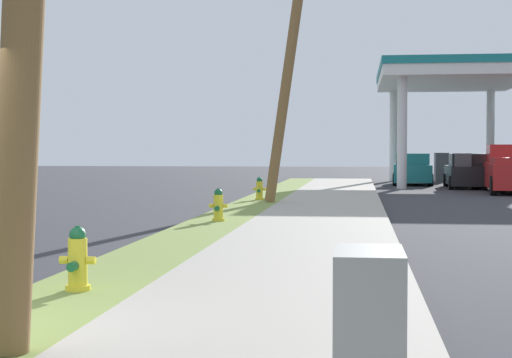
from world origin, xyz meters
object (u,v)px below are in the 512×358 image
Objects in this scene: fire_hydrant_nearest at (78,262)px; car_teal_by_near_pump at (413,170)px; utility_pole_midground at (293,35)px; fire_hydrant_third at (259,190)px; fire_hydrant_second at (218,207)px; utility_cabinet at (369,337)px; car_black_by_far_pump at (468,172)px.

car_teal_by_near_pump is at bearing 79.74° from fire_hydrant_nearest.
utility_pole_midground is 2.20× the size of car_teal_by_near_pump.
fire_hydrant_nearest is 0.07× the size of utility_pole_midground.
fire_hydrant_third is 0.07× the size of utility_pole_midground.
utility_pole_midground reaches higher than fire_hydrant_nearest.
utility_cabinet is at bearing -76.16° from fire_hydrant_second.
fire_hydrant_nearest is at bearing 129.82° from utility_cabinet.
fire_hydrant_nearest is at bearing -89.95° from fire_hydrant_third.
car_black_by_far_pump is at bearing 74.31° from fire_hydrant_nearest.
car_black_by_far_pump is at bearing 81.54° from utility_cabinet.
car_black_by_far_pump is (6.97, 13.22, -4.53)m from utility_pole_midground.
utility_pole_midground is 15.62m from car_black_by_far_pump.
fire_hydrant_third is 16.42m from car_teal_by_near_pump.
car_teal_by_near_pump is (2.63, 36.45, 0.14)m from utility_cabinet.
fire_hydrant_third is 14.37m from car_black_by_far_pump.
utility_cabinet is 0.22× the size of car_teal_by_near_pump.
car_teal_by_near_pump and car_black_by_far_pump have the same top height.
car_black_by_far_pump is (2.27, -3.50, 0.00)m from car_teal_by_near_pump.
utility_cabinet is 36.55m from car_teal_by_near_pump.
car_teal_by_near_pump is at bearing 75.89° from fire_hydrant_second.
utility_cabinet reaches higher than fire_hydrant_second.
car_teal_by_near_pump is (5.91, 15.32, 0.28)m from fire_hydrant_third.
utility_pole_midground is 17.95m from car_teal_by_near_pump.
car_teal_by_near_pump is (5.89, 32.55, 0.28)m from fire_hydrant_nearest.
fire_hydrant_nearest is 16.58m from utility_pole_midground.
fire_hydrant_nearest is at bearing -94.30° from utility_pole_midground.
car_teal_by_near_pump is at bearing 85.87° from utility_cabinet.
car_teal_by_near_pump is 1.01× the size of car_black_by_far_pump.
utility_pole_midground reaches higher than fire_hydrant_third.
car_black_by_far_pump is (8.13, 19.84, 0.28)m from fire_hydrant_second.
car_black_by_far_pump is (8.17, 11.82, 0.28)m from fire_hydrant_third.
fire_hydrant_second is 8.02m from fire_hydrant_third.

